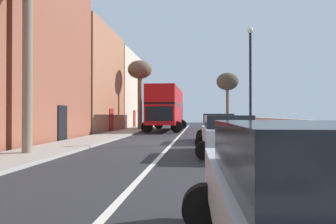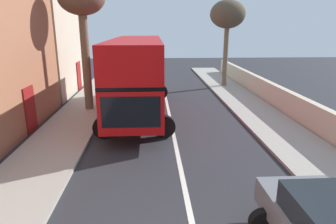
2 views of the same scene
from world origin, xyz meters
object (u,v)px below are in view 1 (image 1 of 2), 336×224
object	(u,v)px
double_decker_bus	(167,106)
lamppost_right	(250,74)
parked_car_white_right_1	(226,132)
litter_bin_right	(283,135)
street_tree_right_1	(227,83)
parked_car_grey_right_3	(217,126)
street_tree_left_0	(140,73)
parked_car_silver_right_0	(324,196)

from	to	relation	value
double_decker_bus	lamppost_right	xyz separation A→B (m)	(6.00, -11.63, 1.45)
double_decker_bus	parked_car_white_right_1	distance (m)	17.39
litter_bin_right	street_tree_right_1	bearing A→B (deg)	91.18
parked_car_grey_right_3	lamppost_right	distance (m)	3.42
parked_car_white_right_1	street_tree_left_0	world-z (taller)	street_tree_left_0
double_decker_bus	parked_car_white_right_1	world-z (taller)	double_decker_bus
litter_bin_right	parked_car_white_right_1	bearing A→B (deg)	-139.41
parked_car_grey_right_3	lamppost_right	size ratio (longest dim) A/B	0.62
parked_car_white_right_1	street_tree_right_1	bearing A→B (deg)	84.49
double_decker_bus	parked_car_grey_right_3	world-z (taller)	double_decker_bus
parked_car_silver_right_0	parked_car_grey_right_3	size ratio (longest dim) A/B	1.07
street_tree_left_0	litter_bin_right	size ratio (longest dim) A/B	6.74
parked_car_white_right_1	street_tree_right_1	size ratio (longest dim) A/B	0.70
street_tree_right_1	lamppost_right	bearing A→B (deg)	-91.64
street_tree_right_1	lamppost_right	xyz separation A→B (m)	(-0.55, -19.16, -1.62)
parked_car_white_right_1	street_tree_right_1	xyz separation A→B (m)	(2.35, 24.34, 4.53)
street_tree_right_1	litter_bin_right	bearing A→B (deg)	-88.82
street_tree_right_1	litter_bin_right	distance (m)	22.47
parked_car_silver_right_0	parked_car_grey_right_3	world-z (taller)	parked_car_grey_right_3
parked_car_silver_right_0	street_tree_right_1	size ratio (longest dim) A/B	0.64
street_tree_left_0	lamppost_right	distance (m)	15.59
parked_car_silver_right_0	litter_bin_right	size ratio (longest dim) A/B	4.05
parked_car_silver_right_0	street_tree_right_1	xyz separation A→B (m)	(2.35, 33.34, 4.55)
double_decker_bus	litter_bin_right	size ratio (longest dim) A/B	10.07
parked_car_grey_right_3	street_tree_right_1	world-z (taller)	street_tree_right_1
parked_car_grey_right_3	litter_bin_right	bearing A→B (deg)	-48.30
parked_car_silver_right_0	street_tree_left_0	xyz separation A→B (m)	(-7.05, 26.85, 4.97)
lamppost_right	parked_car_grey_right_3	bearing A→B (deg)	168.74
lamppost_right	street_tree_left_0	bearing A→B (deg)	124.92
parked_car_silver_right_0	litter_bin_right	bearing A→B (deg)	76.20
parked_car_white_right_1	street_tree_right_1	world-z (taller)	street_tree_right_1
street_tree_left_0	lamppost_right	size ratio (longest dim) A/B	1.10
parked_car_white_right_1	street_tree_left_0	bearing A→B (deg)	111.54
parked_car_silver_right_0	litter_bin_right	world-z (taller)	parked_car_silver_right_0
double_decker_bus	lamppost_right	distance (m)	13.17
parked_car_grey_right_3	street_tree_right_1	size ratio (longest dim) A/B	0.60
parked_car_silver_right_0	lamppost_right	distance (m)	14.59
parked_car_silver_right_0	lamppost_right	world-z (taller)	lamppost_right
street_tree_left_0	litter_bin_right	distance (m)	19.05
lamppost_right	litter_bin_right	distance (m)	4.33
litter_bin_right	street_tree_left_0	bearing A→B (deg)	122.50
parked_car_grey_right_3	parked_car_silver_right_0	bearing A→B (deg)	-89.99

